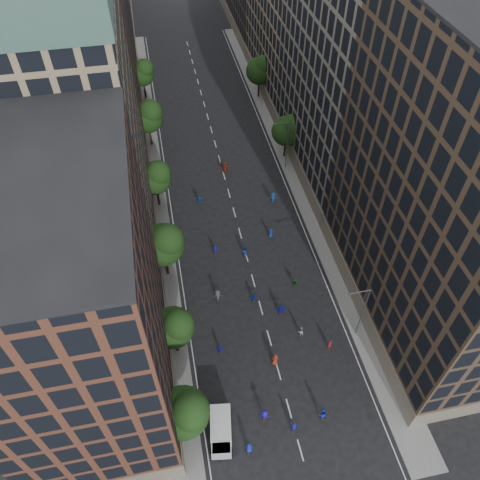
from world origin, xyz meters
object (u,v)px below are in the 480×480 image
at_px(streetlamp_far, 286,143).
at_px(skater_0, 249,448).
at_px(skater_1, 294,427).
at_px(streetlamp_near, 362,310).
at_px(cargo_van, 221,431).
at_px(skater_2, 322,414).

xyz_separation_m(streetlamp_far, skater_0, (-15.60, -44.00, -4.34)).
bearing_deg(skater_1, skater_0, 22.39).
xyz_separation_m(streetlamp_near, skater_1, (-10.56, -9.88, -4.29)).
relative_size(cargo_van, skater_0, 3.10).
distance_m(cargo_van, skater_0, 3.35).
height_order(streetlamp_near, cargo_van, streetlamp_near).
bearing_deg(cargo_van, skater_2, 7.09).
bearing_deg(skater_1, skater_2, -157.84).
xyz_separation_m(streetlamp_near, skater_0, (-15.60, -11.00, -4.34)).
bearing_deg(streetlamp_far, skater_1, -103.83).
bearing_deg(streetlamp_near, streetlamp_far, 90.00).
relative_size(streetlamp_near, skater_0, 5.48).
distance_m(cargo_van, skater_1, 7.68).
bearing_deg(skater_0, streetlamp_far, -91.59).
height_order(cargo_van, skater_1, cargo_van).
xyz_separation_m(streetlamp_near, skater_2, (-7.22, -9.15, -4.21)).
height_order(skater_0, skater_1, skater_1).
xyz_separation_m(cargo_van, skater_0, (2.55, -2.11, -0.54)).
relative_size(streetlamp_far, cargo_van, 1.77).
height_order(streetlamp_far, skater_0, streetlamp_far).
xyz_separation_m(streetlamp_far, skater_2, (-7.22, -42.15, -4.21)).
bearing_deg(streetlamp_far, streetlamp_near, -90.00).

